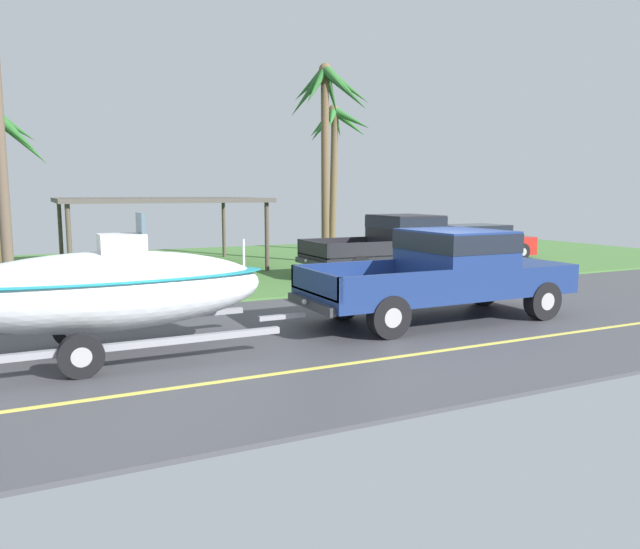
# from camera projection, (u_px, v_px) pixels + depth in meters

# --- Properties ---
(ground) EXTENTS (36.00, 22.00, 0.11)m
(ground) POSITION_uv_depth(u_px,v_px,m) (283.00, 274.00, 19.73)
(ground) COLOR #424247
(pickup_truck_towing) EXTENTS (5.94, 2.14, 1.86)m
(pickup_truck_towing) POSITION_uv_depth(u_px,v_px,m) (453.00, 269.00, 12.56)
(pickup_truck_towing) COLOR navy
(pickup_truck_towing) RESTS_ON ground
(boat_on_trailer) EXTENTS (6.28, 2.22, 2.30)m
(boat_on_trailer) POSITION_uv_depth(u_px,v_px,m) (106.00, 290.00, 9.59)
(boat_on_trailer) COLOR gray
(boat_on_trailer) RESTS_ON ground
(parked_pickup_background) EXTENTS (6.00, 2.13, 1.91)m
(parked_pickup_background) POSITION_uv_depth(u_px,v_px,m) (404.00, 242.00, 19.25)
(parked_pickup_background) COLOR black
(parked_pickup_background) RESTS_ON ground
(parked_sedan_near) EXTENTS (4.48, 1.90, 1.38)m
(parked_sedan_near) POSITION_uv_depth(u_px,v_px,m) (476.00, 243.00, 23.54)
(parked_sedan_near) COLOR #B21E19
(parked_sedan_near) RESTS_ON ground
(carport_awning) EXTENTS (6.52, 5.33, 2.44)m
(carport_awning) POSITION_uv_depth(u_px,v_px,m) (158.00, 201.00, 20.52)
(carport_awning) COLOR #4C4238
(carport_awning) RESTS_ON ground
(palm_tree_near_right) EXTENTS (3.19, 2.94, 6.40)m
(palm_tree_near_right) POSITION_uv_depth(u_px,v_px,m) (336.00, 137.00, 26.29)
(palm_tree_near_right) COLOR brown
(palm_tree_near_right) RESTS_ON ground
(palm_tree_mid) EXTENTS (3.41, 3.19, 7.20)m
(palm_tree_mid) POSITION_uv_depth(u_px,v_px,m) (328.00, 106.00, 21.57)
(palm_tree_mid) COLOR brown
(palm_tree_mid) RESTS_ON ground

